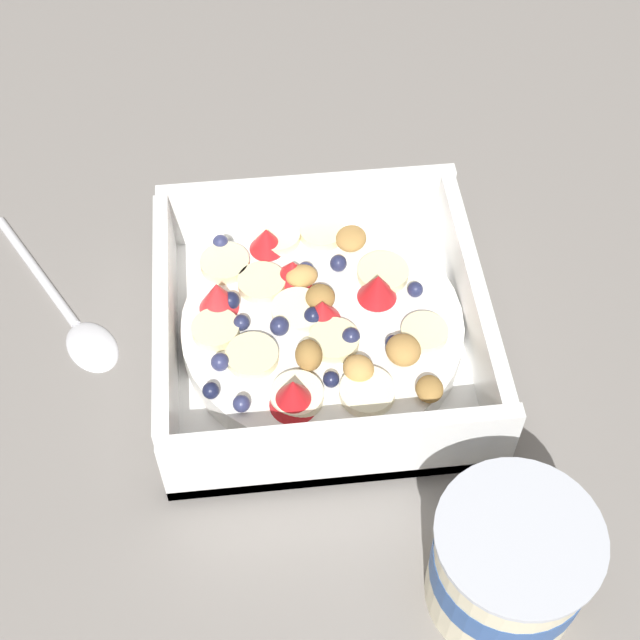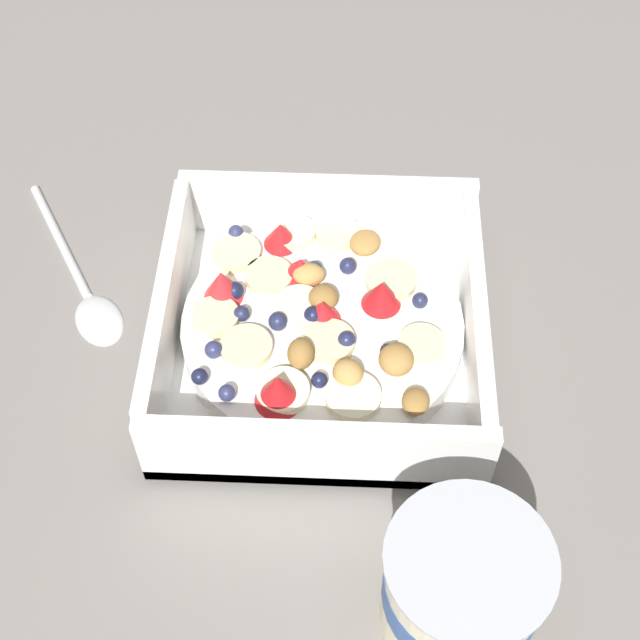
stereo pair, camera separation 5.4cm
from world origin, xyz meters
name	(u,v)px [view 1 (the left image)]	position (x,y,z in m)	size (l,w,h in m)	color
ground_plane	(325,369)	(0.00, 0.00, 0.00)	(2.40, 2.40, 0.00)	gray
fruit_bowl	(318,328)	(0.00, -0.02, 0.02)	(0.21, 0.21, 0.06)	white
spoon	(73,319)	(0.17, -0.06, 0.00)	(0.10, 0.16, 0.01)	silver
yogurt_cup	(509,565)	(-0.08, 0.16, 0.04)	(0.09, 0.09, 0.08)	beige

